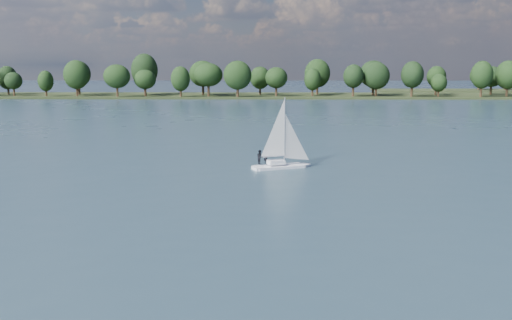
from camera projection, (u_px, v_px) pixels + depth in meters
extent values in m
plane|color=#233342|center=(285.00, 125.00, 124.24)|extent=(700.00, 700.00, 0.00)
cube|color=black|center=(276.00, 96.00, 234.69)|extent=(660.00, 40.00, 1.50)
cube|color=white|center=(280.00, 168.00, 72.14)|extent=(7.33, 4.54, 0.84)
cube|color=white|center=(280.00, 162.00, 72.00)|extent=(2.41, 1.95, 0.52)
cylinder|color=silver|center=(280.00, 131.00, 71.35)|extent=(0.13, 0.13, 8.36)
imported|color=black|center=(266.00, 156.00, 72.33)|extent=(0.73, 0.79, 1.80)
imported|color=black|center=(260.00, 157.00, 71.93)|extent=(1.03, 1.10, 1.80)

